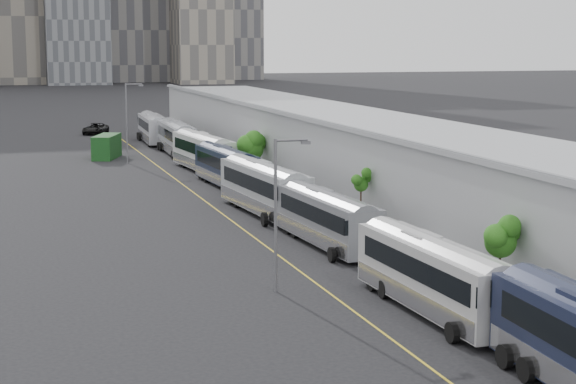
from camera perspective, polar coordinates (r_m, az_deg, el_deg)
name	(u,v)px	position (r m, az deg, el deg)	size (l,w,h in m)	color
sidewalk	(387,225)	(71.44, 5.91, -1.99)	(10.00, 170.00, 0.12)	gray
lane_line	(250,234)	(68.11, -2.26, -2.52)	(0.12, 160.00, 0.02)	gold
depot	(438,177)	(72.51, 8.86, 0.88)	(12.45, 160.40, 7.20)	gray
bus_2	(434,282)	(48.74, 8.63, -5.30)	(3.10, 13.09, 3.80)	#B6B6B8
bus_3	(327,224)	(63.87, 2.33, -1.89)	(3.31, 12.66, 3.66)	slate
bus_4	(264,193)	(75.85, -1.41, -0.04)	(3.87, 14.04, 4.05)	#9A9EA4
bus_5	(226,170)	(90.63, -3.69, 1.31)	(3.40, 12.80, 3.70)	black
bus_6	(203,156)	(101.41, -5.06, 2.17)	(3.97, 13.84, 3.99)	silver
bus_7	(177,141)	(117.54, -6.62, 3.05)	(3.05, 13.51, 3.93)	gray
bus_8	(153,131)	(131.12, -7.99, 3.62)	(3.18, 13.43, 3.90)	#A9AAB3
tree_1	(501,238)	(50.20, 12.49, -2.67)	(1.66, 1.66, 4.47)	black
tree_2	(361,185)	(68.48, 4.35, 0.44)	(1.04, 1.04, 4.14)	black
tree_3	(250,144)	(94.49, -2.24, 2.84)	(2.61, 2.61, 4.85)	black
street_lamp_near	(279,203)	(51.77, -0.53, -0.68)	(2.04, 0.22, 8.37)	#59595E
street_lamp_far	(128,117)	(109.34, -9.45, 4.39)	(2.04, 0.22, 8.93)	#59595E
shipping_container	(107,147)	(114.59, -10.69, 2.66)	(2.19, 6.24, 2.74)	#123A14
suv	(95,129)	(145.14, -11.34, 3.70)	(2.72, 5.89, 1.64)	black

